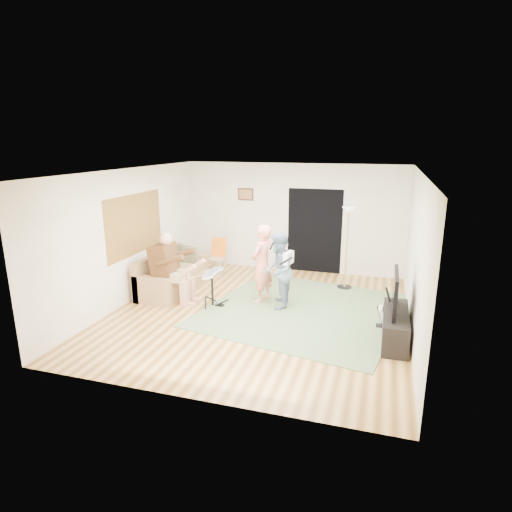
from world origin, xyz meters
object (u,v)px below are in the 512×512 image
Objects in this scene: singer at (262,264)px; guitar_spare at (383,316)px; sofa at (170,277)px; torchiere_lamp at (347,233)px; guitarist at (278,271)px; drum_kit at (212,290)px; television at (395,292)px; tv_cabinet at (395,326)px; dining_chair at (217,261)px.

singer reaches higher than guitar_spare.
torchiere_lamp is (3.73, 1.23, 0.98)m from sofa.
guitar_spare is at bearing 91.66° from singer.
guitarist is 0.83× the size of torchiere_lamp.
drum_kit is 0.49× the size of guitarist.
television reaches higher than guitar_spare.
drum_kit is 0.98× the size of guitar_spare.
guitarist is at bearing 74.79° from singer.
drum_kit is at bearing 171.00° from tv_cabinet.
sofa reaches higher than guitar_spare.
guitarist is 2.02× the size of guitar_spare.
television is (2.57, -1.10, 0.05)m from singer.
sofa is at bearing 153.28° from drum_kit.
drum_kit is (1.29, -0.65, 0.05)m from sofa.
drum_kit is at bearing -26.72° from sofa.
torchiere_lamp is 2.08× the size of dining_chair.
drum_kit is 3.53m from television.
sofa is at bearing 165.89° from tv_cabinet.
tv_cabinet is at bearing -68.10° from guitar_spare.
tv_cabinet is at bearing 59.63° from guitarist.
tv_cabinet is at bearing -31.56° from dining_chair.
dining_chair is at bearing 67.88° from sofa.
sofa is at bearing 171.16° from guitar_spare.
sofa is 1.45m from drum_kit.
torchiere_lamp is 3.30m from dining_chair.
singer is at bearing 156.89° from television.
dining_chair is (-0.72, 2.05, -0.01)m from drum_kit.
drum_kit is at bearing -42.71° from singer.
dining_chair is 4.95m from television.
sofa is at bearing -77.13° from singer.
television reaches higher than tv_cabinet.
guitarist is 2.13m from guitar_spare.
tv_cabinet is (3.50, -0.55, -0.07)m from drum_kit.
guitarist is at bearing 158.43° from television.
dining_chair is at bearing 152.26° from guitar_spare.
drum_kit is 3.54m from tv_cabinet.
singer is 2.89m from tv_cabinet.
sofa is at bearing -161.81° from torchiere_lamp.
guitar_spare is 4.55m from dining_chair.
sofa is 4.65m from guitar_spare.
television reaches higher than sofa.
sofa is 2.70× the size of guitar_spare.
tv_cabinet is (1.06, -2.43, -1.01)m from torchiere_lamp.
television is (4.74, -1.20, 0.57)m from sofa.
television is at bearing -31.87° from dining_chair.
tv_cabinet is at bearing 0.00° from television.
singer is at bearing 157.28° from tv_cabinet.
guitarist is at bearing 169.68° from guitar_spare.
sofa is 1.27× the size of singer.
torchiere_lamp reaches higher than dining_chair.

